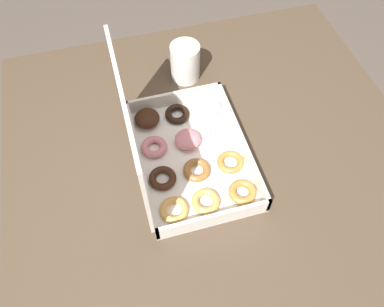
# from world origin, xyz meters

# --- Properties ---
(ground_plane) EXTENTS (8.00, 8.00, 0.00)m
(ground_plane) POSITION_xyz_m (0.00, 0.00, 0.00)
(ground_plane) COLOR #564C44
(dining_table) EXTENTS (1.08, 1.04, 0.75)m
(dining_table) POSITION_xyz_m (0.00, 0.00, 0.65)
(dining_table) COLOR #4C3D2D
(dining_table) RESTS_ON ground_plane
(donut_box) EXTENTS (0.37, 0.27, 0.29)m
(donut_box) POSITION_xyz_m (0.05, 0.09, 0.80)
(donut_box) COLOR white
(donut_box) RESTS_ON dining_table
(coffee_mug) EXTENTS (0.08, 0.08, 0.11)m
(coffee_mug) POSITION_xyz_m (0.32, 0.00, 0.80)
(coffee_mug) COLOR white
(coffee_mug) RESTS_ON dining_table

